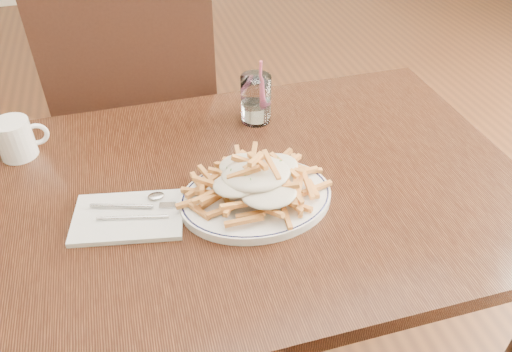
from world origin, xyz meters
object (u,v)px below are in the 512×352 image
object	(u,v)px
table	(253,209)
chair_far	(142,115)
loaded_fries	(256,179)
water_glass	(256,102)
fries_plate	(256,198)
coffee_mug	(16,139)

from	to	relation	value
table	chair_far	xyz separation A→B (m)	(-0.20, 0.62, -0.09)
table	loaded_fries	size ratio (longest dim) A/B	4.03
chair_far	water_glass	bearing A→B (deg)	-53.68
chair_far	table	bearing A→B (deg)	-71.99
table	chair_far	bearing A→B (deg)	108.01
table	fries_plate	distance (m)	0.11
coffee_mug	chair_far	bearing A→B (deg)	51.96
loaded_fries	water_glass	distance (m)	0.32
loaded_fries	chair_far	bearing A→B (deg)	105.74
table	loaded_fries	distance (m)	0.15
fries_plate	loaded_fries	world-z (taller)	loaded_fries
table	coffee_mug	xyz separation A→B (m)	(-0.49, 0.25, 0.12)
fries_plate	coffee_mug	xyz separation A→B (m)	(-0.48, 0.31, 0.03)
table	water_glass	bearing A→B (deg)	72.73
loaded_fries	coffee_mug	distance (m)	0.57
fries_plate	loaded_fries	xyz separation A→B (m)	(-0.00, -0.00, 0.05)
table	loaded_fries	xyz separation A→B (m)	(-0.01, -0.06, 0.14)
table	chair_far	size ratio (longest dim) A/B	1.17
chair_far	loaded_fries	xyz separation A→B (m)	(0.19, -0.68, 0.23)
chair_far	loaded_fries	distance (m)	0.74
water_glass	coffee_mug	world-z (taller)	water_glass
table	chair_far	distance (m)	0.66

